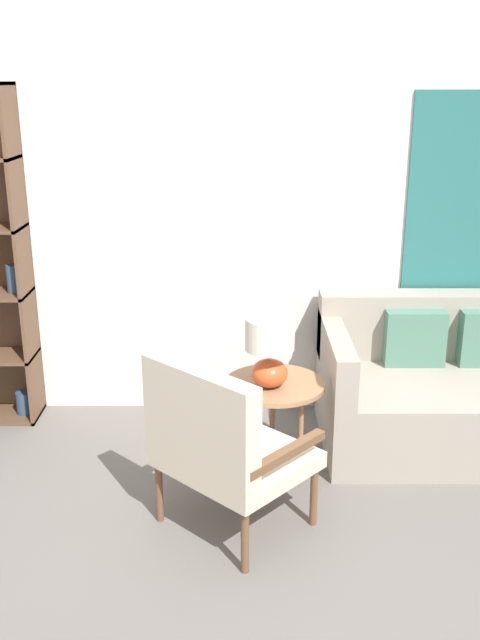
{
  "coord_description": "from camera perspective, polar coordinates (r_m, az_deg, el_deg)",
  "views": [
    {
      "loc": [
        0.05,
        -2.32,
        2.06
      ],
      "look_at": [
        0.04,
        1.12,
        0.9
      ],
      "focal_mm": 40.0,
      "sensor_mm": 36.0,
      "label": 1
    }
  ],
  "objects": [
    {
      "name": "side_table",
      "position": [
        3.85,
        2.97,
        -5.74
      ],
      "size": [
        0.54,
        0.54,
        0.52
      ],
      "color": "#99704C",
      "rests_on": "ground_plane"
    },
    {
      "name": "wall_back",
      "position": [
        4.41,
        0.06,
        9.35
      ],
      "size": [
        6.4,
        0.08,
        2.7
      ],
      "color": "white",
      "rests_on": "ground_plane"
    },
    {
      "name": "ground_plane",
      "position": [
        3.1,
        -0.86,
        -22.97
      ],
      "size": [
        14.0,
        14.0,
        0.0
      ],
      "primitive_type": "plane",
      "color": "#66605B"
    },
    {
      "name": "armchair",
      "position": [
        3.31,
        -1.49,
        -9.62
      ],
      "size": [
        0.86,
        0.86,
        0.88
      ],
      "color": "brown",
      "rests_on": "ground_plane"
    },
    {
      "name": "table_lamp",
      "position": [
        3.7,
        2.6,
        -2.16
      ],
      "size": [
        0.26,
        0.26,
        0.38
      ],
      "color": "#C65128",
      "rests_on": "side_table"
    }
  ]
}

